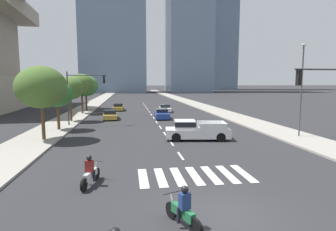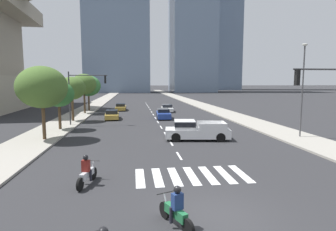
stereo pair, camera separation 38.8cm
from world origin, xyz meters
TOP-DOWN VIEW (x-y plane):
  - ground_plane at (0.00, 0.00)m, footprint 800.00×800.00m
  - sidewalk_east at (11.20, 30.00)m, footprint 4.00×260.00m
  - sidewalk_west at (-11.20, 30.00)m, footprint 4.00×260.00m
  - crosswalk_near at (0.00, 4.52)m, footprint 5.85×2.93m
  - lane_divider_center at (0.00, 32.52)m, footprint 0.14×50.00m
  - motorcycle_lead at (-1.62, -0.58)m, footprint 1.07×1.96m
  - motorcycle_trailing at (-5.24, 3.86)m, footprint 0.85×2.14m
  - pickup_truck at (2.11, 13.52)m, footprint 5.61×2.67m
  - sedan_gold_0 at (-5.14, 39.51)m, footprint 1.78×4.33m
  - sedan_blue_1 at (1.04, 27.84)m, footprint 1.93×4.69m
  - sedan_gold_2 at (-5.82, 28.10)m, footprint 1.96×4.62m
  - sedan_white_3 at (2.59, 36.36)m, footprint 2.16×4.74m
  - traffic_signal_far at (-8.45, 22.67)m, footprint 4.50×0.28m
  - street_lamp_east at (11.50, 13.10)m, footprint 0.50×0.24m
  - street_tree_nearest at (-10.40, 14.68)m, footprint 4.07×4.07m
  - street_tree_second at (-10.40, 19.78)m, footprint 3.03×3.03m
  - street_tree_third at (-10.40, 25.99)m, footprint 3.30×3.30m
  - street_tree_fourth at (-10.40, 34.63)m, footprint 3.72×3.72m
  - street_tree_fifth at (-10.40, 38.88)m, footprint 4.07×4.07m
  - office_tower_left_skyline at (-10.05, 128.26)m, footprint 29.83×20.33m

SIDE VIEW (x-z plane):
  - ground_plane at x=0.00m, z-range 0.00..0.00m
  - lane_divider_center at x=0.00m, z-range 0.00..0.01m
  - crosswalk_near at x=0.00m, z-range 0.00..0.01m
  - sidewalk_east at x=11.20m, z-range 0.00..0.15m
  - sidewalk_west at x=-11.20m, z-range 0.00..0.15m
  - sedan_gold_0 at x=-5.14m, z-range -0.04..1.16m
  - sedan_white_3 at x=2.59m, z-range -0.04..1.15m
  - sedan_gold_2 at x=-5.82m, z-range -0.05..1.17m
  - motorcycle_trailing at x=-5.24m, z-range -0.16..1.33m
  - motorcycle_lead at x=-1.62m, z-range -0.16..1.33m
  - sedan_blue_1 at x=1.04m, z-range -0.04..1.25m
  - pickup_truck at x=2.11m, z-range -0.02..1.65m
  - street_tree_second at x=-10.40m, z-range 1.27..6.11m
  - street_tree_third at x=-10.40m, z-range 1.43..6.83m
  - traffic_signal_far at x=-8.45m, z-range 1.24..7.12m
  - street_tree_fifth at x=-10.40m, z-range 1.34..7.19m
  - street_tree_nearest at x=-10.40m, z-range 1.44..7.50m
  - street_tree_fourth at x=-10.40m, z-range 1.56..7.56m
  - street_lamp_east at x=11.50m, z-range 0.75..8.74m
  - office_tower_left_skyline at x=-10.05m, z-range -5.55..84.95m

